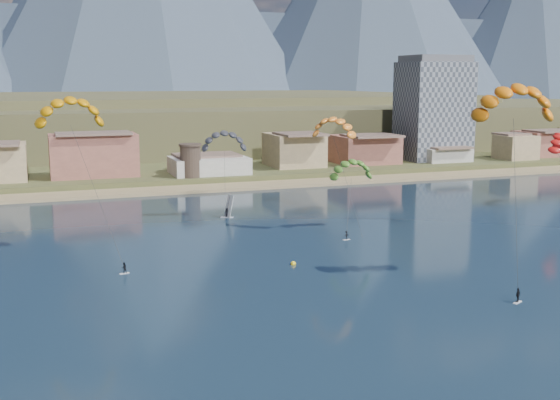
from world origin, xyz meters
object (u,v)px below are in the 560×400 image
at_px(windsurfer, 228,210).
at_px(buoy, 293,264).
at_px(kitesurfer_orange, 515,97).
at_px(apartment_tower, 434,109).
at_px(watchtower, 190,160).
at_px(kitesurfer_green, 352,167).
at_px(kitesurfer_yellow, 70,108).

height_order(windsurfer, buoy, windsurfer).
bearing_deg(windsurfer, kitesurfer_orange, -65.40).
distance_m(apartment_tower, kitesurfer_orange, 125.32).
xyz_separation_m(apartment_tower, buoy, (-82.43, -94.57, -17.68)).
distance_m(watchtower, kitesurfer_green, 63.24).
bearing_deg(kitesurfer_orange, apartment_tower, 62.41).
height_order(kitesurfer_orange, windsurfer, kitesurfer_orange).
bearing_deg(buoy, kitesurfer_green, 46.56).
bearing_deg(buoy, kitesurfer_yellow, 150.64).
xyz_separation_m(windsurfer, buoy, (-0.19, -36.72, -1.27)).
bearing_deg(kitesurfer_yellow, watchtower, 63.60).
bearing_deg(kitesurfer_yellow, apartment_tower, 34.92).
bearing_deg(watchtower, kitesurfer_orange, -77.19).
bearing_deg(watchtower, windsurfer, -92.93).
distance_m(watchtower, kitesurfer_yellow, 73.32).
bearing_deg(kitesurfer_green, kitesurfer_orange, -80.69).
relative_size(kitesurfer_orange, windsurfer, 6.18).
height_order(watchtower, buoy, watchtower).
bearing_deg(watchtower, kitesurfer_yellow, -116.40).
bearing_deg(watchtower, kitesurfer_green, -75.16).
relative_size(kitesurfer_green, buoy, 18.31).
relative_size(watchtower, windsurfer, 1.94).
bearing_deg(kitesurfer_green, apartment_tower, 49.57).
distance_m(kitesurfer_green, windsurfer, 26.98).
height_order(kitesurfer_green, buoy, kitesurfer_green).
bearing_deg(windsurfer, apartment_tower, 35.12).
relative_size(apartment_tower, kitesurfer_orange, 1.17).
bearing_deg(kitesurfer_yellow, buoy, -29.36).
xyz_separation_m(kitesurfer_yellow, windsurfer, (29.56, 20.20, -21.14)).
xyz_separation_m(apartment_tower, watchtower, (-80.00, -14.00, -11.45)).
relative_size(apartment_tower, kitesurfer_yellow, 1.20).
height_order(kitesurfer_yellow, kitesurfer_orange, kitesurfer_orange).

